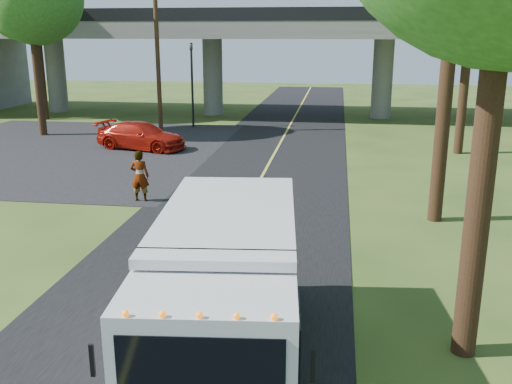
% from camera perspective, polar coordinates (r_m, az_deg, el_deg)
% --- Properties ---
extents(ground, '(120.00, 120.00, 0.00)m').
position_cam_1_polar(ground, '(11.05, -9.25, -16.05)').
color(ground, '#2F4518').
rests_on(ground, ground).
extents(road, '(7.00, 90.00, 0.02)m').
position_cam_1_polar(road, '(20.02, -0.83, -1.09)').
color(road, black).
rests_on(road, ground).
extents(parking_lot, '(16.00, 18.00, 0.01)m').
position_cam_1_polar(parking_lot, '(30.90, -19.03, 4.02)').
color(parking_lot, black).
rests_on(parking_lot, ground).
extents(lane_line, '(0.12, 90.00, 0.01)m').
position_cam_1_polar(lane_line, '(20.01, -0.83, -1.04)').
color(lane_line, gold).
rests_on(lane_line, road).
extents(overpass, '(54.00, 10.00, 7.30)m').
position_cam_1_polar(overpass, '(41.06, 4.06, 13.89)').
color(overpass, slate).
rests_on(overpass, ground).
extents(traffic_signal, '(0.18, 0.22, 5.20)m').
position_cam_1_polar(traffic_signal, '(36.17, -6.42, 11.45)').
color(traffic_signal, black).
rests_on(traffic_signal, ground).
extents(utility_pole, '(1.60, 0.26, 9.00)m').
position_cam_1_polar(utility_pole, '(34.59, -9.81, 13.46)').
color(utility_pole, '#472D19').
rests_on(utility_pole, ground).
extents(tree_left_far, '(5.26, 5.16, 9.89)m').
position_cam_1_polar(tree_left_far, '(41.80, -21.10, 16.94)').
color(tree_left_far, '#382314').
rests_on(tree_left_far, ground).
extents(step_van, '(3.00, 6.70, 2.73)m').
position_cam_1_polar(step_van, '(10.05, -3.04, -9.62)').
color(step_van, silver).
rests_on(step_van, ground).
extents(red_sedan, '(5.06, 3.02, 1.37)m').
position_cam_1_polar(red_sedan, '(29.91, -11.39, 5.54)').
color(red_sedan, '#9C1409').
rests_on(red_sedan, ground).
extents(pedestrian, '(0.69, 0.47, 1.83)m').
position_cam_1_polar(pedestrian, '(20.44, -11.56, 1.57)').
color(pedestrian, gray).
rests_on(pedestrian, ground).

